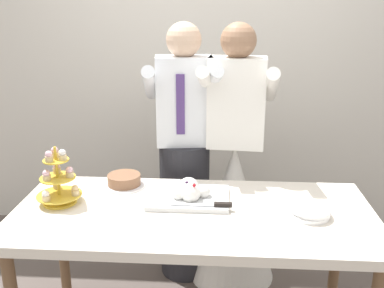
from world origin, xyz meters
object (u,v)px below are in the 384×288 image
at_px(plate_stack, 310,212).
at_px(main_cake_tray, 189,194).
at_px(round_cake, 124,181).
at_px(dessert_table, 193,224).
at_px(cupcake_stand, 58,182).
at_px(person_bride, 234,195).
at_px(person_groom, 184,169).

bearing_deg(plate_stack, main_cake_tray, 166.60).
distance_m(main_cake_tray, round_cake, 0.41).
bearing_deg(round_cake, dessert_table, -34.47).
height_order(dessert_table, main_cake_tray, main_cake_tray).
distance_m(cupcake_stand, main_cake_tray, 0.67).
height_order(cupcake_stand, plate_stack, cupcake_stand).
distance_m(dessert_table, person_bride, 0.66).
bearing_deg(cupcake_stand, person_bride, 31.87).
xyz_separation_m(cupcake_stand, round_cake, (0.29, 0.24, -0.09)).
relative_size(cupcake_stand, person_groom, 0.18).
bearing_deg(round_cake, person_bride, 27.89).
distance_m(plate_stack, person_bride, 0.76).
distance_m(main_cake_tray, plate_stack, 0.61).
bearing_deg(dessert_table, round_cake, 145.53).
bearing_deg(person_groom, cupcake_stand, -134.94).
bearing_deg(cupcake_stand, round_cake, 39.53).
relative_size(cupcake_stand, plate_stack, 1.54).
xyz_separation_m(main_cake_tray, person_bride, (0.25, 0.49, -0.23)).
relative_size(plate_stack, person_bride, 0.12).
distance_m(main_cake_tray, person_bride, 0.60).
xyz_separation_m(main_cake_tray, plate_stack, (0.60, -0.14, -0.02)).
relative_size(cupcake_stand, person_bride, 0.18).
xyz_separation_m(plate_stack, person_groom, (-0.66, 0.67, -0.05)).
height_order(dessert_table, person_bride, person_bride).
bearing_deg(person_bride, plate_stack, -61.46).
height_order(cupcake_stand, person_bride, person_bride).
xyz_separation_m(plate_stack, round_cake, (-0.98, 0.30, 0.01)).
bearing_deg(person_groom, main_cake_tray, -82.63).
relative_size(plate_stack, person_groom, 0.12).
height_order(main_cake_tray, round_cake, main_cake_tray).
bearing_deg(main_cake_tray, plate_stack, -13.40).
distance_m(plate_stack, round_cake, 1.02).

